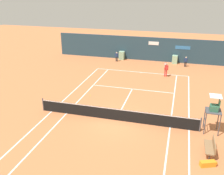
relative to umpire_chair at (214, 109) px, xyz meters
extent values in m
plane|color=#C67042|center=(-6.71, -0.16, -1.74)|extent=(80.00, 80.00, 0.00)
cube|color=white|center=(-6.71, 11.54, -1.74)|extent=(10.60, 0.10, 0.01)
cube|color=white|center=(-12.01, -0.16, -1.74)|extent=(0.10, 23.40, 0.01)
cube|color=white|center=(-10.71, -0.16, -1.74)|extent=(0.10, 23.40, 0.01)
cube|color=white|center=(-2.71, -0.16, -1.74)|extent=(0.10, 23.40, 0.01)
cube|color=white|center=(-1.41, -0.16, -1.74)|extent=(0.10, 23.40, 0.01)
cube|color=white|center=(-6.71, 6.24, -1.74)|extent=(8.00, 0.10, 0.01)
cube|color=white|center=(-6.71, 3.04, -1.74)|extent=(0.10, 6.40, 0.01)
cube|color=white|center=(-6.71, 11.39, -1.74)|extent=(0.10, 0.24, 0.01)
cylinder|color=#4C4C51|center=(-12.71, -0.16, -1.21)|extent=(0.10, 0.10, 1.07)
cylinder|color=#4C4C51|center=(-0.71, -0.16, -1.21)|extent=(0.10, 0.10, 1.07)
cube|color=black|center=(-6.71, -0.16, -1.27)|extent=(12.00, 0.03, 0.95)
cube|color=white|center=(-6.71, -0.16, -0.82)|extent=(12.00, 0.04, 0.06)
cube|color=#233D4C|center=(-6.71, 16.84, -0.20)|extent=(25.00, 0.24, 3.09)
cube|color=#2D6BA8|center=(-2.34, 16.70, 0.27)|extent=(1.85, 0.02, 0.44)
cube|color=white|center=(-6.05, 16.70, 0.62)|extent=(1.31, 0.02, 0.44)
cube|color=#8CB793|center=(-10.18, 16.29, -1.19)|extent=(0.67, 0.70, 1.10)
cube|color=#8CB793|center=(-3.18, 16.29, -1.22)|extent=(0.65, 0.70, 1.04)
cylinder|color=#47474C|center=(-0.46, -0.45, -0.96)|extent=(0.07, 0.07, 1.57)
cylinder|color=#47474C|center=(-0.46, 0.45, -0.96)|extent=(0.07, 0.07, 1.57)
cylinder|color=#47474C|center=(0.44, -0.45, -0.96)|extent=(0.07, 0.07, 1.57)
cylinder|color=#47474C|center=(0.44, 0.45, -0.96)|extent=(0.07, 0.07, 1.57)
cylinder|color=#47474C|center=(-0.46, 0.00, -1.27)|extent=(0.04, 0.81, 0.04)
cylinder|color=#47474C|center=(-0.46, 0.00, -0.80)|extent=(0.04, 0.81, 0.04)
cube|color=#47474C|center=(-0.01, 0.00, -0.14)|extent=(1.00, 1.00, 0.06)
cube|color=#2D664C|center=(-0.01, 0.00, 0.09)|extent=(0.52, 0.56, 0.40)
cube|color=#2D664C|center=(0.28, 0.00, 0.47)|extent=(0.06, 0.56, 0.45)
cube|color=white|center=(-0.01, 0.00, 0.94)|extent=(0.76, 0.80, 0.04)
cylinder|color=#38383D|center=(-0.32, -3.31, -1.55)|extent=(0.06, 0.06, 0.38)
cylinder|color=#38383D|center=(-0.32, -1.89, -1.55)|extent=(0.06, 0.06, 0.38)
cube|color=olive|center=(-0.32, -2.60, -1.32)|extent=(0.48, 1.58, 0.08)
cube|color=olive|center=(-0.05, -2.60, -1.07)|extent=(0.06, 1.58, 0.42)
cube|color=orange|center=(-0.43, -3.86, -1.58)|extent=(0.91, 0.60, 0.32)
sphere|color=orange|center=(-0.04, -3.70, -1.58)|extent=(0.29, 0.29, 0.28)
cylinder|color=red|center=(-3.82, 10.84, -1.36)|extent=(0.12, 0.12, 0.76)
cylinder|color=red|center=(-3.99, 10.80, -1.36)|extent=(0.12, 0.12, 0.76)
cube|color=red|center=(-3.90, 10.82, -0.71)|extent=(0.38, 0.26, 0.53)
sphere|color=tan|center=(-3.90, 10.82, -0.34)|extent=(0.21, 0.21, 0.21)
cylinder|color=white|center=(-3.90, 10.82, -0.26)|extent=(0.20, 0.20, 0.06)
cylinder|color=red|center=(-3.70, 10.86, -0.75)|extent=(0.08, 0.08, 0.51)
cylinder|color=tan|center=(-4.05, 10.52, -0.49)|extent=(0.19, 0.52, 0.08)
cylinder|color=black|center=(-4.00, 10.27, -0.38)|extent=(0.03, 0.03, 0.22)
torus|color=#DB3838|center=(-4.00, 10.27, -0.13)|extent=(0.30, 0.09, 0.30)
cylinder|color=silver|center=(-4.00, 10.27, -0.13)|extent=(0.25, 0.06, 0.26)
cylinder|color=black|center=(-1.76, 15.17, -1.42)|extent=(0.10, 0.10, 0.64)
cylinder|color=black|center=(-1.90, 15.16, -1.42)|extent=(0.10, 0.10, 0.64)
cube|color=navy|center=(-1.83, 15.17, -0.88)|extent=(0.30, 0.19, 0.44)
sphere|color=beige|center=(-1.83, 15.17, -0.57)|extent=(0.17, 0.17, 0.17)
cylinder|color=navy|center=(-1.66, 15.19, -0.91)|extent=(0.07, 0.07, 0.43)
cylinder|color=navy|center=(-2.01, 15.15, -0.91)|extent=(0.07, 0.07, 0.43)
cylinder|color=black|center=(-10.53, 15.17, -1.42)|extent=(0.10, 0.10, 0.64)
cylinder|color=black|center=(-10.67, 15.16, -1.42)|extent=(0.10, 0.10, 0.64)
cube|color=navy|center=(-10.60, 15.17, -0.87)|extent=(0.29, 0.17, 0.45)
sphere|color=beige|center=(-10.60, 15.17, -0.56)|extent=(0.18, 0.18, 0.18)
cylinder|color=navy|center=(-10.42, 15.17, -0.91)|extent=(0.07, 0.07, 0.43)
cylinder|color=navy|center=(-10.78, 15.16, -0.91)|extent=(0.07, 0.07, 0.43)
sphere|color=#CCE033|center=(-10.11, 3.61, -1.71)|extent=(0.07, 0.07, 0.07)
camera|label=1|loc=(-2.47, -16.52, 7.68)|focal=41.11mm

